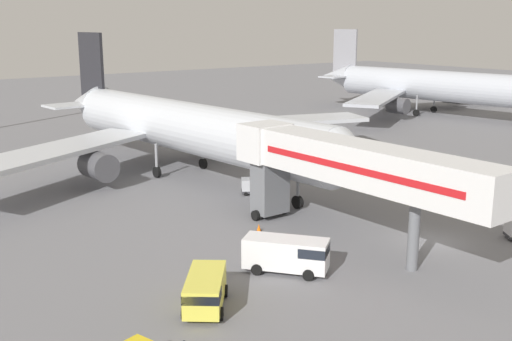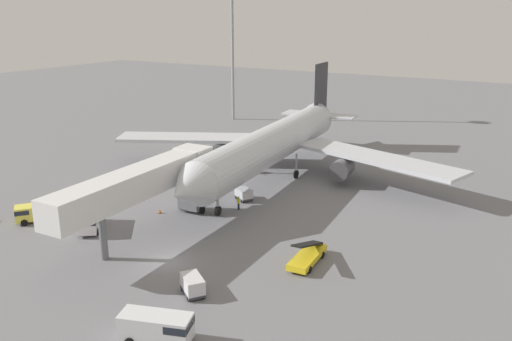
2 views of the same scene
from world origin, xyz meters
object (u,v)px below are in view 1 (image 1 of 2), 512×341
Objects in this scene: ground_crew_worker_foreground at (287,190)px; safety_cone_alpha at (259,228)px; service_van_mid_center at (205,290)px; jet_bridge at (342,165)px; baggage_cart_near_left at (254,185)px; belt_loader_truck at (457,189)px; airplane_background at (430,86)px; service_van_outer_right at (288,253)px; airplane_at_gate at (183,127)px.

ground_crew_worker_foreground reaches higher than safety_cone_alpha.
service_van_mid_center is 8.32× the size of safety_cone_alpha.
jet_bridge reaches higher than baggage_cart_near_left.
belt_loader_truck is (16.46, 2.39, -4.81)m from jet_bridge.
airplane_background is (52.12, 22.37, 4.01)m from baggage_cart_near_left.
airplane_background is (61.04, 38.08, 3.56)m from service_van_outer_right.
airplane_at_gate is 54.76m from airplane_background.
baggage_cart_near_left is at bearing -156.77° from airplane_background.
airplane_at_gate reaches higher than service_van_mid_center.
belt_loader_truck is at bearing 8.25° from jet_bridge.
baggage_cart_near_left is 1.63× the size of ground_crew_worker_foreground.
ground_crew_worker_foreground is at bearing 146.45° from belt_loader_truck.
airplane_background is at bearing 41.28° from belt_loader_truck.
service_van_mid_center is 23.07m from baggage_cart_near_left.
service_van_outer_right is (-6.14, -1.95, -4.33)m from jet_bridge.
belt_loader_truck is at bearing -138.72° from airplane_background.
jet_bridge is at bearing -93.65° from airplane_at_gate.
ground_crew_worker_foreground is 2.83× the size of safety_cone_alpha.
belt_loader_truck is 1.19× the size of service_van_mid_center.
belt_loader_truck is (14.94, -21.49, -4.04)m from airplane_at_gate.
airplane_background reaches higher than safety_cone_alpha.
service_van_outer_right is at bearing 10.41° from service_van_mid_center.
service_van_mid_center reaches higher than ground_crew_worker_foreground.
belt_loader_truck is 3.51× the size of ground_crew_worker_foreground.
service_van_outer_right is (6.73, 1.24, 0.17)m from service_van_mid_center.
belt_loader_truck is 9.94× the size of safety_cone_alpha.
airplane_background is at bearing 33.35° from jet_bridge.
safety_cone_alpha is (-5.78, -8.50, -0.50)m from baggage_cart_near_left.
ground_crew_worker_foreground is (2.47, -13.22, -3.93)m from airplane_at_gate.
airplane_at_gate is 9.59× the size of service_van_outer_right.
jet_bridge reaches higher than service_van_outer_right.
service_van_mid_center is 13.01m from safety_cone_alpha.
belt_loader_truck reaches higher than service_van_outer_right.
ground_crew_worker_foreground is at bearing -153.42° from airplane_background.
safety_cone_alpha is at bearing -124.24° from baggage_cart_near_left.
belt_loader_truck is 51.31m from airplane_background.
ground_crew_worker_foreground is 57.06m from airplane_background.
service_van_outer_right reaches higher than baggage_cart_near_left.
ground_crew_worker_foreground is at bearing 69.48° from jet_bridge.
service_van_outer_right is 9.17× the size of safety_cone_alpha.
jet_bridge is at bearing -171.75° from belt_loader_truck.
airplane_at_gate reaches higher than safety_cone_alpha.
jet_bridge is 0.47× the size of airplane_background.
jet_bridge reaches higher than ground_crew_worker_foreground.
belt_loader_truck is 14.97m from ground_crew_worker_foreground.
airplane_at_gate reaches higher than service_van_outer_right.
baggage_cart_near_left is 3.33m from ground_crew_worker_foreground.
safety_cone_alpha is at bearing 171.60° from belt_loader_truck.
safety_cone_alpha is (9.87, 8.45, -0.78)m from service_van_mid_center.
airplane_at_gate is 30.88m from service_van_mid_center.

